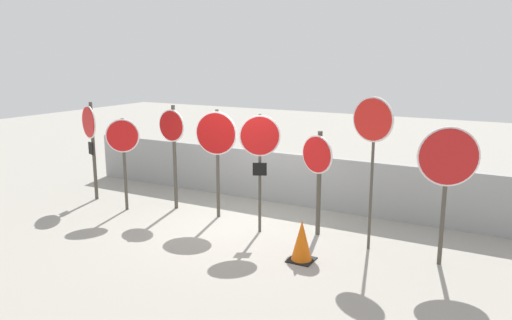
# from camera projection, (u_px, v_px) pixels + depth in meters

# --- Properties ---
(ground_plane) EXTENTS (40.00, 40.00, 0.00)m
(ground_plane) POSITION_uv_depth(u_px,v_px,m) (237.00, 225.00, 10.15)
(ground_plane) COLOR gray
(fence_back) EXTENTS (10.84, 0.12, 1.19)m
(fence_back) POSITION_uv_depth(u_px,v_px,m) (278.00, 177.00, 11.60)
(fence_back) COLOR gray
(fence_back) RESTS_ON ground
(stop_sign_0) EXTENTS (0.72, 0.32, 2.32)m
(stop_sign_0) POSITION_uv_depth(u_px,v_px,m) (90.00, 133.00, 11.62)
(stop_sign_0) COLOR #474238
(stop_sign_0) RESTS_ON ground
(stop_sign_1) EXTENTS (0.63, 0.41, 2.05)m
(stop_sign_1) POSITION_uv_depth(u_px,v_px,m) (123.00, 144.00, 10.81)
(stop_sign_1) COLOR #474238
(stop_sign_1) RESTS_ON ground
(stop_sign_2) EXTENTS (0.71, 0.16, 2.32)m
(stop_sign_2) POSITION_uv_depth(u_px,v_px,m) (173.00, 139.00, 10.90)
(stop_sign_2) COLOR #474238
(stop_sign_2) RESTS_ON ground
(stop_sign_3) EXTENTS (0.89, 0.21, 2.30)m
(stop_sign_3) POSITION_uv_depth(u_px,v_px,m) (216.00, 141.00, 10.28)
(stop_sign_3) COLOR #474238
(stop_sign_3) RESTS_ON ground
(stop_sign_4) EXTENTS (0.71, 0.37, 2.31)m
(stop_sign_4) POSITION_uv_depth(u_px,v_px,m) (260.00, 145.00, 9.35)
(stop_sign_4) COLOR #474238
(stop_sign_4) RESTS_ON ground
(stop_sign_5) EXTENTS (0.69, 0.28, 2.01)m
(stop_sign_5) POSITION_uv_depth(u_px,v_px,m) (318.00, 166.00, 9.30)
(stop_sign_5) COLOR #474238
(stop_sign_5) RESTS_ON ground
(stop_sign_6) EXTENTS (0.75, 0.23, 2.71)m
(stop_sign_6) POSITION_uv_depth(u_px,v_px,m) (373.00, 132.00, 8.43)
(stop_sign_6) COLOR #474238
(stop_sign_6) RESTS_ON ground
(stop_sign_7) EXTENTS (0.91, 0.34, 2.30)m
(stop_sign_7) POSITION_uv_depth(u_px,v_px,m) (447.00, 166.00, 7.86)
(stop_sign_7) COLOR #474238
(stop_sign_7) RESTS_ON ground
(traffic_cone_0) EXTENTS (0.42, 0.42, 0.70)m
(traffic_cone_0) POSITION_uv_depth(u_px,v_px,m) (302.00, 241.00, 8.32)
(traffic_cone_0) COLOR black
(traffic_cone_0) RESTS_ON ground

